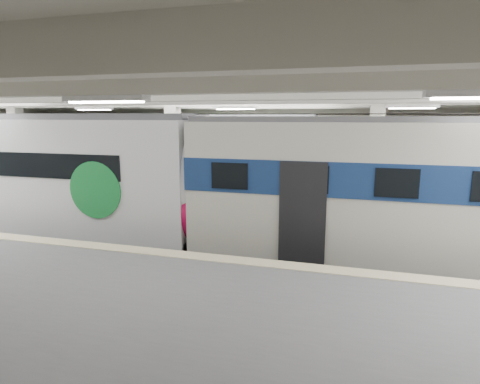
% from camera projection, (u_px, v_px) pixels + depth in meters
% --- Properties ---
extents(station_hall, '(36.00, 24.00, 5.75)m').
position_uv_depth(station_hall, '(198.00, 166.00, 11.44)').
color(station_hall, black).
rests_on(station_hall, ground).
extents(modern_emu, '(14.77, 3.05, 4.72)m').
position_uv_depth(modern_emu, '(64.00, 179.00, 14.90)').
color(modern_emu, silver).
rests_on(modern_emu, ground).
extents(older_rer, '(14.13, 3.12, 4.63)m').
position_uv_depth(older_rer, '(431.00, 194.00, 11.48)').
color(older_rer, beige).
rests_on(older_rer, ground).
extents(far_train, '(14.96, 3.57, 4.71)m').
position_uv_depth(far_train, '(162.00, 161.00, 19.73)').
color(far_train, silver).
rests_on(far_train, ground).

